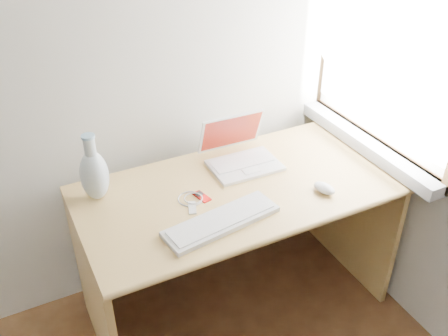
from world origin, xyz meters
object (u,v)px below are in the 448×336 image
external_keyboard (222,221)px  vase (94,174)px  laptop (241,153)px  desk (230,214)px

external_keyboard → vase: size_ratio=1.64×
laptop → vase: bearing=179.2°
laptop → vase: size_ratio=1.06×
laptop → vase: vase is taller
desk → vase: size_ratio=4.64×
desk → laptop: laptop is taller
desk → vase: 0.68m
desk → vase: bearing=169.0°
laptop → external_keyboard: 0.47m
vase → desk: bearing=-11.0°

